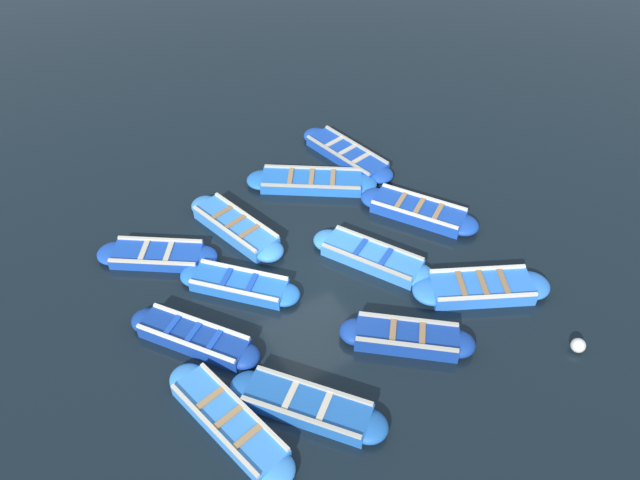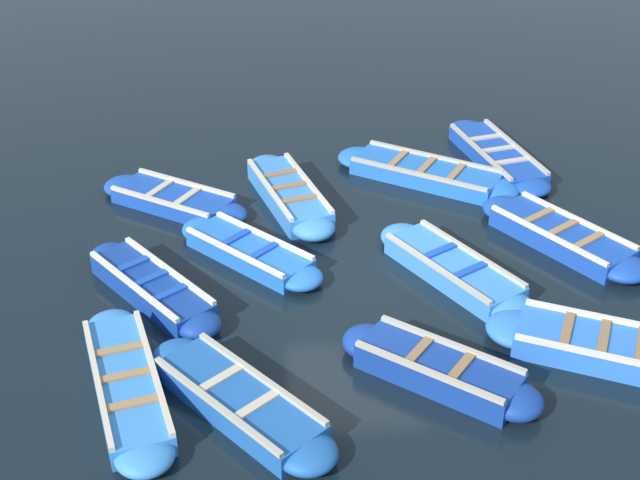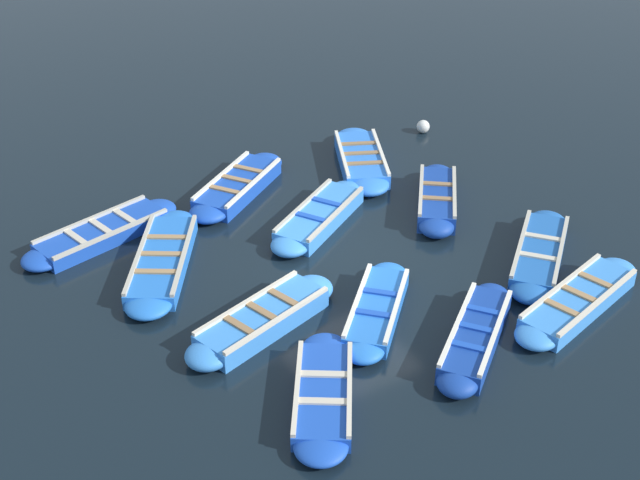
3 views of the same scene
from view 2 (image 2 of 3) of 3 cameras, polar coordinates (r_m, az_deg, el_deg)
ground_plane at (r=15.36m, az=2.43°, el=-2.10°), size 120.00×120.00×0.00m
boat_outer_left at (r=19.35m, az=11.26°, el=5.30°), size 1.66×3.80×0.37m
boat_inner_gap at (r=18.39m, az=6.78°, el=4.28°), size 3.80×2.91×0.38m
boat_end_of_row at (r=14.88m, az=-10.71°, el=-3.03°), size 2.59×3.11×0.44m
boat_broadside at (r=17.52m, az=-9.37°, el=2.57°), size 3.17×2.50×0.35m
boat_far_corner at (r=12.51m, az=-5.21°, el=-10.26°), size 2.90×3.25×0.42m
boat_centre at (r=14.03m, az=17.59°, el=-6.55°), size 3.56×2.36×0.42m
boat_tucked at (r=15.66m, az=-4.53°, el=-0.78°), size 2.77×2.80×0.38m
boat_bow_out at (r=13.04m, az=-12.26°, el=-9.03°), size 1.71×3.80×0.39m
boat_near_quay at (r=13.05m, az=7.60°, el=-8.25°), size 2.94×2.55×0.47m
boat_drifting at (r=16.60m, az=15.19°, el=0.21°), size 2.67×3.39×0.41m
boat_stern_in at (r=15.29m, az=8.52°, el=-1.87°), size 2.47×3.39×0.41m
boat_mid_row at (r=17.37m, az=-1.99°, el=2.90°), size 1.76×3.58×0.44m
buoy_yellow_far at (r=18.09m, az=-12.71°, el=3.11°), size 0.26×0.26×0.26m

